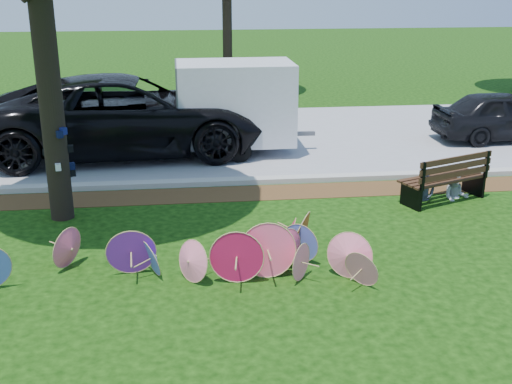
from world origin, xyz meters
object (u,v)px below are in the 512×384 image
at_px(park_bench, 443,177).
at_px(person_left, 426,170).
at_px(parasol_pile, 226,251).
at_px(cargo_trailer, 235,102).
at_px(black_van, 128,115).
at_px(dark_pickup, 506,116).
at_px(person_right, 458,174).

distance_m(park_bench, person_left, 0.39).
distance_m(parasol_pile, person_left, 5.31).
bearing_deg(parasol_pile, cargo_trailer, 84.01).
relative_size(black_van, dark_pickup, 1.80).
xyz_separation_m(parasol_pile, park_bench, (4.74, 2.94, 0.13)).
xyz_separation_m(dark_pickup, cargo_trailer, (-7.73, -0.45, 0.64)).
relative_size(parasol_pile, park_bench, 3.25).
distance_m(parasol_pile, black_van, 7.69).
bearing_deg(person_left, park_bench, -24.38).
height_order(person_left, person_right, person_left).
distance_m(black_van, cargo_trailer, 2.82).
xyz_separation_m(cargo_trailer, person_right, (4.33, -4.19, -0.78)).
height_order(dark_pickup, cargo_trailer, cargo_trailer).
bearing_deg(dark_pickup, park_bench, 139.93).
distance_m(dark_pickup, person_left, 6.19).
distance_m(black_van, dark_pickup, 10.53).
bearing_deg(dark_pickup, cargo_trailer, 91.84).
bearing_deg(black_van, person_right, -125.94).
bearing_deg(park_bench, parasol_pile, -170.04).
height_order(park_bench, person_left, person_left).
height_order(parasol_pile, person_left, person_left).
bearing_deg(park_bench, dark_pickup, 29.59).
relative_size(parasol_pile, person_right, 5.73).
height_order(black_van, cargo_trailer, cargo_trailer).
bearing_deg(parasol_pile, black_van, 105.46).
bearing_deg(cargo_trailer, black_van, 175.29).
relative_size(person_left, person_right, 1.20).
relative_size(black_van, person_right, 6.63).
bearing_deg(black_van, parasol_pile, -168.81).
xyz_separation_m(black_van, park_bench, (6.78, -4.45, -0.51)).
distance_m(dark_pickup, park_bench, 6.01).
relative_size(park_bench, person_left, 1.47).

